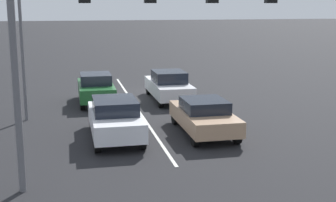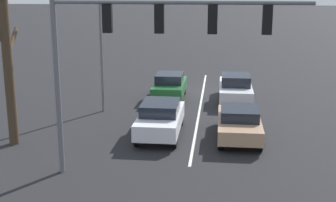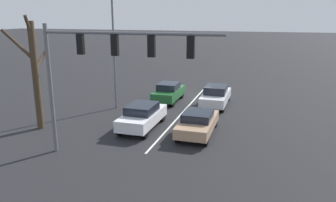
# 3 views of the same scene
# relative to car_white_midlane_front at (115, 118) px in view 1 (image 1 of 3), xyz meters

# --- Properties ---
(ground_plane) EXTENTS (240.00, 240.00, 0.00)m
(ground_plane) POSITION_rel_car_white_midlane_front_xyz_m (-1.59, -8.44, -0.82)
(ground_plane) COLOR black
(lane_stripe_left_divider) EXTENTS (0.12, 18.14, 0.01)m
(lane_stripe_left_divider) POSITION_rel_car_white_midlane_front_xyz_m (-1.59, -5.37, -0.82)
(lane_stripe_left_divider) COLOR silver
(lane_stripe_left_divider) RESTS_ON ground_plane
(car_white_midlane_front) EXTENTS (1.86, 4.48, 1.57)m
(car_white_midlane_front) POSITION_rel_car_white_midlane_front_xyz_m (0.00, 0.00, 0.00)
(car_white_midlane_front) COLOR silver
(car_white_midlane_front) RESTS_ON ground_plane
(car_tan_leftlane_front) EXTENTS (1.88, 4.44, 1.41)m
(car_tan_leftlane_front) POSITION_rel_car_white_midlane_front_xyz_m (-3.57, 0.03, -0.09)
(car_tan_leftlane_front) COLOR tan
(car_tan_leftlane_front) RESTS_ON ground_plane
(car_silver_leftlane_second) EXTENTS (1.86, 4.71, 1.59)m
(car_silver_leftlane_second) POSITION_rel_car_white_midlane_front_xyz_m (-3.59, -6.78, -0.03)
(car_silver_leftlane_second) COLOR silver
(car_silver_leftlane_second) RESTS_ON ground_plane
(car_darkgreen_midlane_second) EXTENTS (1.77, 4.10, 1.57)m
(car_darkgreen_midlane_second) POSITION_rel_car_white_midlane_front_xyz_m (0.32, -6.79, -0.02)
(car_darkgreen_midlane_second) COLOR #1E5928
(car_darkgreen_midlane_second) RESTS_ON ground_plane
(traffic_signal_gantry) EXTENTS (8.79, 0.37, 6.59)m
(traffic_signal_gantry) POSITION_rel_car_white_midlane_front_xyz_m (0.07, 4.68, 4.16)
(traffic_signal_gantry) COLOR slate
(traffic_signal_gantry) RESTS_ON ground_plane
(street_lamp_right_shoulder) EXTENTS (2.23, 0.24, 9.27)m
(street_lamp_right_shoulder) POSITION_rel_car_white_midlane_front_xyz_m (3.40, -3.73, 4.49)
(street_lamp_right_shoulder) COLOR slate
(street_lamp_right_shoulder) RESTS_ON ground_plane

